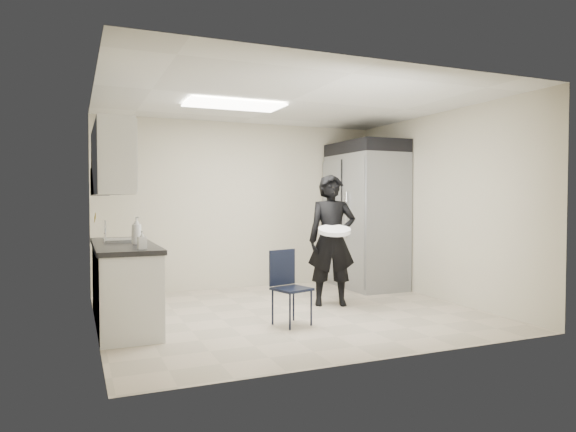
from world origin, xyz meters
name	(u,v)px	position (x,y,z in m)	size (l,w,h in m)	color
floor	(291,313)	(0.00, 0.00, 0.00)	(4.50, 4.50, 0.00)	#B5A48E
ceiling	(291,100)	(0.00, 0.00, 2.60)	(4.50, 4.50, 0.00)	silver
back_wall	(242,205)	(0.00, 2.00, 1.30)	(4.50, 4.50, 0.00)	#BCB49B
left_wall	(95,209)	(-2.25, 0.00, 1.30)	(4.00, 4.00, 0.00)	#BCB49B
right_wall	(440,206)	(2.25, 0.00, 1.30)	(4.00, 4.00, 0.00)	#BCB49B
ceiling_panel	(234,105)	(-0.60, 0.40, 2.57)	(1.20, 0.60, 0.02)	white
lower_counter	(124,286)	(-1.95, 0.20, 0.43)	(0.60, 1.90, 0.86)	silver
countertop	(124,245)	(-1.95, 0.20, 0.89)	(0.64, 1.95, 0.05)	black
sink	(123,245)	(-1.93, 0.45, 0.87)	(0.42, 0.40, 0.14)	gray
faucet	(105,232)	(-2.13, 0.45, 1.02)	(0.02, 0.02, 0.24)	silver
upper_cabinets	(111,161)	(-2.08, 0.20, 1.83)	(0.35, 1.80, 0.75)	silver
towel_dispenser	(100,182)	(-2.14, 1.35, 1.62)	(0.22, 0.30, 0.35)	black
notice_sticker_left	(95,216)	(-2.24, 0.10, 1.22)	(0.00, 0.12, 0.07)	yellow
notice_sticker_right	(95,219)	(-2.24, 0.30, 1.18)	(0.00, 0.12, 0.07)	yellow
commercial_fridge	(365,221)	(1.83, 1.27, 1.05)	(0.80, 1.35, 2.10)	gray
fridge_compressor	(366,148)	(1.83, 1.27, 2.20)	(0.80, 1.35, 0.20)	black
folding_chair	(292,289)	(-0.23, -0.57, 0.40)	(0.36, 0.36, 0.81)	black
man_tuxedo	(332,240)	(0.68, 0.22, 0.86)	(0.63, 0.42, 1.72)	black
bucket_lid	(334,230)	(0.59, -0.01, 1.00)	(0.41, 0.41, 0.05)	white
soap_bottle_a	(137,230)	(-1.83, 0.03, 1.06)	(0.12, 0.12, 0.30)	white
soap_bottle_b	(142,240)	(-1.84, -0.57, 1.00)	(0.08, 0.08, 0.18)	silver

